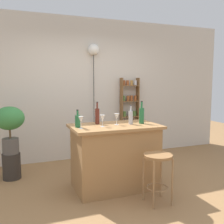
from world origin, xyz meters
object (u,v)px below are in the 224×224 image
at_px(bottle_spirits_clear, 78,121).
at_px(wine_glass_left, 81,120).
at_px(bottle_olive_oil, 131,117).
at_px(wine_glass_right, 117,117).
at_px(plant_stool, 12,166).
at_px(bar_stool, 158,166).
at_px(bottle_wine_red, 142,115).
at_px(bottle_sauce_amber, 97,116).
at_px(potted_plant, 10,123).
at_px(pendant_globe_light, 94,51).
at_px(wine_glass_center, 102,118).
at_px(spice_shelf, 129,116).

bearing_deg(bottle_spirits_clear, wine_glass_left, -81.74).
bearing_deg(bottle_olive_oil, wine_glass_right, 174.41).
xyz_separation_m(plant_stool, wine_glass_right, (1.45, -0.90, 0.84)).
xyz_separation_m(bar_stool, bottle_wine_red, (0.10, 0.64, 0.57)).
distance_m(bottle_sauce_amber, bottle_wine_red, 0.66).
bearing_deg(potted_plant, wine_glass_right, -31.72).
bearing_deg(bottle_wine_red, bar_stool, -98.63).
xyz_separation_m(bar_stool, bottle_olive_oil, (-0.08, 0.64, 0.55)).
bearing_deg(bottle_spirits_clear, potted_plant, 134.58).
height_order(bottle_wine_red, wine_glass_left, bottle_wine_red).
relative_size(bottle_spirits_clear, wine_glass_left, 1.49).
height_order(bottle_spirits_clear, wine_glass_right, bottle_spirits_clear).
bearing_deg(pendant_globe_light, potted_plant, -158.20).
height_order(plant_stool, wine_glass_center, wine_glass_center).
xyz_separation_m(bottle_olive_oil, bottle_sauce_amber, (-0.45, 0.20, 0.02)).
height_order(spice_shelf, bottle_wine_red, spice_shelf).
distance_m(spice_shelf, bottle_spirits_clear, 2.11).
xyz_separation_m(potted_plant, wine_glass_left, (0.89, -1.00, 0.14)).
xyz_separation_m(plant_stool, bottle_sauce_amber, (1.21, -0.72, 0.85)).
height_order(spice_shelf, wine_glass_center, spice_shelf).
distance_m(bottle_wine_red, wine_glass_right, 0.39).
bearing_deg(wine_glass_center, spice_shelf, 53.73).
bearing_deg(wine_glass_right, wine_glass_center, -164.88).
height_order(bottle_sauce_amber, pendant_globe_light, pendant_globe_light).
relative_size(bottle_wine_red, wine_glass_right, 2.04).
bearing_deg(spice_shelf, bottle_spirits_clear, -134.75).
bearing_deg(potted_plant, plant_stool, 0.00).
bearing_deg(spice_shelf, wine_glass_left, -132.36).
relative_size(bar_stool, bottle_wine_red, 1.90).
xyz_separation_m(bottle_olive_oil, pendant_globe_light, (-0.08, 1.55, 1.11)).
xyz_separation_m(spice_shelf, wine_glass_right, (-0.90, -1.50, 0.22)).
relative_size(potted_plant, pendant_globe_light, 0.33).
height_order(bottle_spirits_clear, wine_glass_center, bottle_spirits_clear).
bearing_deg(spice_shelf, wine_glass_right, -121.15).
bearing_deg(bottle_sauce_amber, wine_glass_left, -138.18).
relative_size(spice_shelf, bottle_spirits_clear, 6.68).
bearing_deg(bottle_olive_oil, bottle_wine_red, 0.51).
height_order(bottle_olive_oil, wine_glass_left, bottle_olive_oil).
height_order(bottle_wine_red, pendant_globe_light, pendant_globe_light).
xyz_separation_m(spice_shelf, potted_plant, (-2.36, -0.60, 0.07)).
bearing_deg(spice_shelf, wine_glass_center, -126.27).
bearing_deg(bottle_sauce_amber, pendant_globe_light, 74.81).
bearing_deg(wine_glass_left, plant_stool, 131.71).
height_order(bottle_spirits_clear, bottle_wine_red, bottle_wine_red).
xyz_separation_m(plant_stool, potted_plant, (0.00, 0.00, 0.69)).
relative_size(bottle_olive_oil, wine_glass_right, 1.73).
xyz_separation_m(bar_stool, spice_shelf, (0.61, 2.16, 0.35)).
relative_size(plant_stool, bottle_sauce_amber, 1.27).
bearing_deg(bottle_sauce_amber, wine_glass_right, -37.34).
relative_size(bar_stool, bottle_spirits_clear, 2.61).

